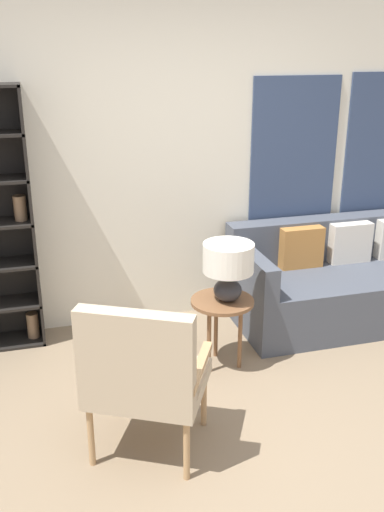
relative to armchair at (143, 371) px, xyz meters
name	(u,v)px	position (x,y,z in m)	size (l,w,h in m)	color
ground_plane	(255,469)	(0.55, -0.27, -0.55)	(14.00, 14.00, 0.00)	#847056
wall_back	(175,157)	(0.62, 1.76, 0.80)	(6.40, 0.08, 2.70)	silver
armchair	(143,371)	(0.00, 0.00, 0.00)	(0.80, 0.78, 0.95)	tan
couch	(355,281)	(2.06, 1.30, -0.24)	(2.06, 0.87, 0.80)	#474C56
side_table	(222,309)	(0.72, 0.82, -0.10)	(0.44, 0.44, 0.52)	brown
table_lamp	(228,264)	(0.75, 0.80, 0.23)	(0.35, 0.35, 0.42)	#2D2D33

